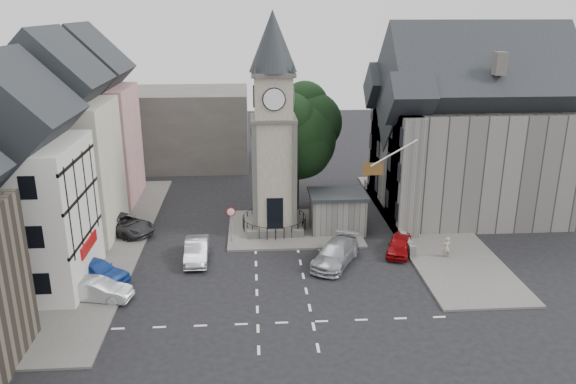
{
  "coord_description": "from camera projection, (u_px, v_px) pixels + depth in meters",
  "views": [
    {
      "loc": [
        -1.67,
        -32.28,
        16.43
      ],
      "look_at": [
        0.86,
        5.0,
        4.04
      ],
      "focal_mm": 35.0,
      "sensor_mm": 36.0,
      "label": 1
    }
  ],
  "objects": [
    {
      "name": "pedestrian",
      "position": [
        446.0,
        248.0,
        38.23
      ],
      "size": [
        0.62,
        0.45,
        1.57
      ],
      "primitive_type": "imported",
      "rotation": [
        0.0,
        0.0,
        3.27
      ],
      "color": "#AD9D8F",
      "rests_on": "ground"
    },
    {
      "name": "road_markings",
      "position": [
        285.0,
        323.0,
        30.64
      ],
      "size": [
        20.0,
        8.0,
        0.01
      ],
      "primitive_type": "cube",
      "color": "silver",
      "rests_on": "ground"
    },
    {
      "name": "pavement_east",
      "position": [
        426.0,
        225.0,
        44.17
      ],
      "size": [
        6.0,
        26.0,
        0.14
      ],
      "primitive_type": "cube",
      "color": "#595651",
      "rests_on": "ground"
    },
    {
      "name": "car_west_silver",
      "position": [
        98.0,
        290.0,
        32.81
      ],
      "size": [
        4.18,
        2.18,
        1.31
      ],
      "primitive_type": "imported",
      "rotation": [
        0.0,
        0.0,
        1.36
      ],
      "color": "#AFB3B8",
      "rests_on": "ground"
    },
    {
      "name": "terrace_tudor",
      "position": [
        16.0,
        190.0,
        32.9
      ],
      "size": [
        8.1,
        7.6,
        12.0
      ],
      "color": "silver",
      "rests_on": "ground"
    },
    {
      "name": "central_island",
      "position": [
        294.0,
        228.0,
        43.49
      ],
      "size": [
        10.0,
        8.0,
        0.16
      ],
      "primitive_type": "cube",
      "color": "#595651",
      "rests_on": "ground"
    },
    {
      "name": "pavement_west",
      "position": [
        104.0,
        243.0,
        40.7
      ],
      "size": [
        6.0,
        30.0,
        0.14
      ],
      "primitive_type": "cube",
      "color": "#595651",
      "rests_on": "ground"
    },
    {
      "name": "car_island_east",
      "position": [
        336.0,
        253.0,
        37.43
      ],
      "size": [
        4.28,
        5.53,
        1.5
      ],
      "primitive_type": "imported",
      "rotation": [
        0.0,
        0.0,
        -0.49
      ],
      "color": "#A2A6A9",
      "rests_on": "ground"
    },
    {
      "name": "terrace_cream",
      "position": [
        59.0,
        150.0,
        40.35
      ],
      "size": [
        8.1,
        7.6,
        12.8
      ],
      "color": "beige",
      "rests_on": "ground"
    },
    {
      "name": "car_island_silver",
      "position": [
        197.0,
        250.0,
        37.98
      ],
      "size": [
        1.65,
        4.37,
        1.42
      ],
      "primitive_type": "imported",
      "rotation": [
        0.0,
        0.0,
        0.03
      ],
      "color": "#9FA1A8",
      "rests_on": "ground"
    },
    {
      "name": "town_tree",
      "position": [
        295.0,
        127.0,
        46.09
      ],
      "size": [
        7.2,
        7.2,
        10.8
      ],
      "color": "black",
      "rests_on": "ground"
    },
    {
      "name": "terrace_pink",
      "position": [
        89.0,
        128.0,
        47.93
      ],
      "size": [
        8.1,
        7.6,
        12.8
      ],
      "color": "tan",
      "rests_on": "ground"
    },
    {
      "name": "flagpole",
      "position": [
        394.0,
        153.0,
        37.94
      ],
      "size": [
        3.68,
        0.1,
        2.74
      ],
      "color": "white",
      "rests_on": "ground"
    },
    {
      "name": "warning_sign_post",
      "position": [
        231.0,
        218.0,
        40.15
      ],
      "size": [
        0.7,
        0.19,
        2.85
      ],
      "color": "black",
      "rests_on": "ground"
    },
    {
      "name": "stone_shelter",
      "position": [
        337.0,
        212.0,
        42.77
      ],
      "size": [
        4.3,
        3.3,
        3.08
      ],
      "color": "#5E5A56",
      "rests_on": "ground"
    },
    {
      "name": "ground",
      "position": [
        280.0,
        277.0,
        35.84
      ],
      "size": [
        120.0,
        120.0,
        0.0
      ],
      "primitive_type": "plane",
      "color": "black",
      "rests_on": "ground"
    },
    {
      "name": "backdrop_west",
      "position": [
        154.0,
        128.0,
        60.33
      ],
      "size": [
        20.0,
        10.0,
        8.0
      ],
      "primitive_type": "cube",
      "color": "#4C4944",
      "rests_on": "ground"
    },
    {
      "name": "clock_tower",
      "position": [
        273.0,
        126.0,
        40.86
      ],
      "size": [
        4.86,
        4.86,
        16.25
      ],
      "color": "#4C4944",
      "rests_on": "ground"
    },
    {
      "name": "east_boundary_wall",
      "position": [
        386.0,
        212.0,
        45.76
      ],
      "size": [
        0.4,
        16.0,
        0.9
      ],
      "primitive_type": "cube",
      "color": "#5E5A56",
      "rests_on": "ground"
    },
    {
      "name": "east_building",
      "position": [
        465.0,
        139.0,
        45.29
      ],
      "size": [
        14.4,
        11.4,
        12.6
      ],
      "color": "#5E5A56",
      "rests_on": "ground"
    },
    {
      "name": "car_east_red",
      "position": [
        399.0,
        245.0,
        39.03
      ],
      "size": [
        2.75,
        3.97,
        1.26
      ],
      "primitive_type": "imported",
      "rotation": [
        0.0,
        0.0,
        -0.38
      ],
      "color": "maroon",
      "rests_on": "ground"
    },
    {
      "name": "car_west_grey",
      "position": [
        123.0,
        224.0,
        42.45
      ],
      "size": [
        5.79,
        5.07,
        1.48
      ],
      "primitive_type": "imported",
      "rotation": [
        0.0,
        0.0,
        0.96
      ],
      "color": "#2E2E31",
      "rests_on": "ground"
    },
    {
      "name": "car_west_blue",
      "position": [
        96.0,
        271.0,
        34.95
      ],
      "size": [
        4.82,
        3.73,
        1.53
      ],
      "primitive_type": "imported",
      "rotation": [
        0.0,
        0.0,
        1.08
      ],
      "color": "#1C449E",
      "rests_on": "ground"
    }
  ]
}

